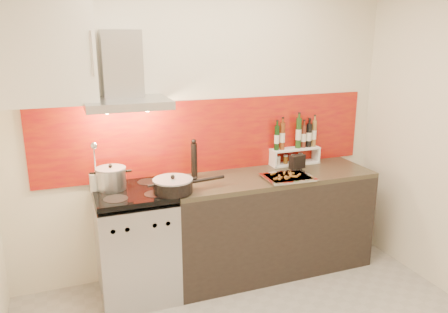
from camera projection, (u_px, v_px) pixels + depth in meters
name	position (u px, v px, depth m)	size (l,w,h in m)	color
back_wall	(206.00, 127.00, 3.79)	(3.40, 0.02, 2.60)	silver
backsplash	(212.00, 136.00, 3.82)	(3.00, 0.02, 0.64)	maroon
range_stove	(136.00, 245.00, 3.51)	(0.60, 0.60, 0.91)	#B7B7BA
counter	(270.00, 222.00, 3.92)	(1.80, 0.60, 0.90)	black
range_hood	(124.00, 80.00, 3.29)	(0.62, 0.50, 0.61)	#B7B7BA
upper_cabinet	(42.00, 53.00, 3.04)	(0.70, 0.35, 0.72)	silver
stock_pot	(111.00, 178.00, 3.39)	(0.23, 0.23, 0.20)	#B7B7BA
saute_pan	(174.00, 185.00, 3.33)	(0.59, 0.31, 0.14)	black
utensil_jar	(95.00, 177.00, 3.35)	(0.09, 0.13, 0.41)	silver
pepper_mill	(194.00, 159.00, 3.66)	(0.05, 0.05, 0.34)	black
step_shelf	(296.00, 145.00, 4.06)	(0.48, 0.13, 0.44)	white
caddy_box	(297.00, 162.00, 3.96)	(0.15, 0.06, 0.13)	black
baking_tray	(288.00, 177.00, 3.68)	(0.42, 0.33, 0.03)	silver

